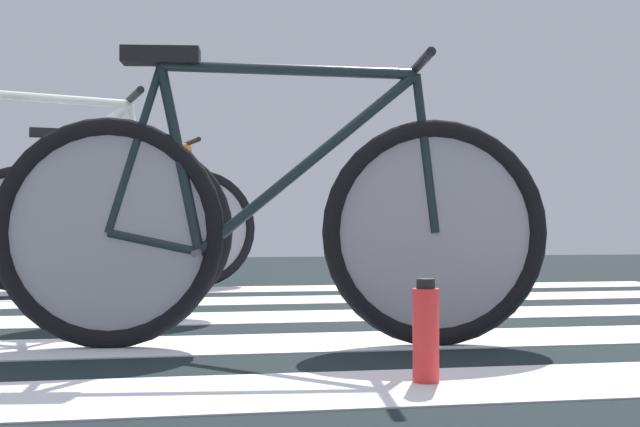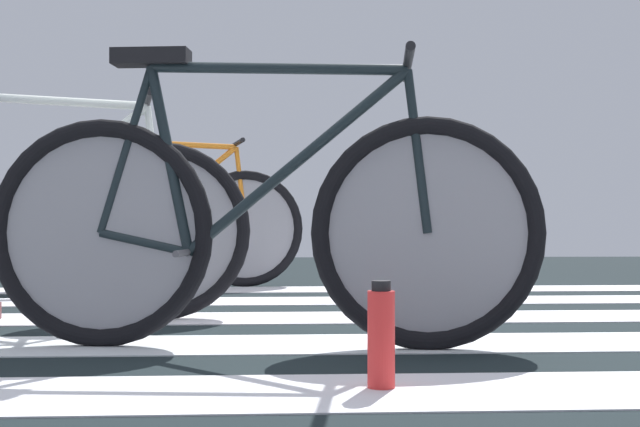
% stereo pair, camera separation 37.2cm
% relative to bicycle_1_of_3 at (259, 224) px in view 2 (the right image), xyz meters
% --- Properties ---
extents(ground, '(18.00, 14.00, 0.02)m').
position_rel_bicycle_1_of_3_xyz_m(ground, '(0.04, 0.27, -0.40)').
color(ground, black).
extents(crosswalk_markings, '(5.38, 5.01, 0.00)m').
position_rel_bicycle_1_of_3_xyz_m(crosswalk_markings, '(0.08, 0.07, -0.38)').
color(crosswalk_markings, silver).
rests_on(crosswalk_markings, ground).
extents(bicycle_1_of_3, '(1.73, 0.52, 0.93)m').
position_rel_bicycle_1_of_3_xyz_m(bicycle_1_of_3, '(0.00, 0.00, 0.00)').
color(bicycle_1_of_3, black).
rests_on(bicycle_1_of_3, ground).
extents(bicycle_2_of_3, '(1.72, 0.55, 0.93)m').
position_rel_bicycle_1_of_3_xyz_m(bicycle_2_of_3, '(-0.91, 0.71, 0.00)').
color(bicycle_2_of_3, black).
rests_on(bicycle_2_of_3, ground).
extents(bicycle_3_of_3, '(1.71, 0.56, 0.93)m').
position_rel_bicycle_1_of_3_xyz_m(bicycle_3_of_3, '(-0.63, 2.50, 0.00)').
color(bicycle_3_of_3, black).
rests_on(bicycle_3_of_3, ground).
extents(water_bottle, '(0.06, 0.06, 0.25)m').
position_rel_bicycle_1_of_3_xyz_m(water_bottle, '(0.29, -0.66, -0.26)').
color(water_bottle, red).
rests_on(water_bottle, ground).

